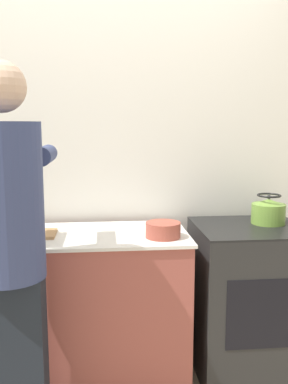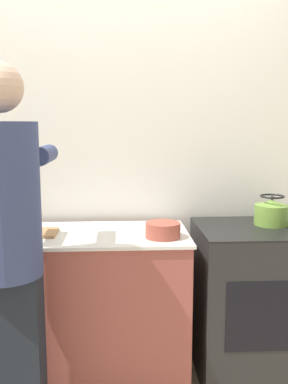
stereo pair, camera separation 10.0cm
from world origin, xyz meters
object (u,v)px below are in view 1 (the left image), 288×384
Objects in this scene: bowl_prep at (163,230)px; person at (9,246)px; oven at (248,299)px; kettle at (268,211)px; knife at (12,233)px; cutting_board at (22,234)px.

person is at bearing -153.72° from bowl_prep.
kettle is at bearing 24.34° from oven.
kettle is 0.70m from bowl_prep.
person reaches higher than knife.
bowl_prep reaches higher than cutting_board.
knife is at bearing 100.22° from person.
bowl_prep reaches higher than knife.
cutting_board is 0.05m from knife.
bowl_prep is (-0.55, -0.13, 0.48)m from oven.
oven is 0.55m from kettle.
knife is at bearing -161.66° from cutting_board.
person is at bearing -158.83° from oven.
kettle is (1.42, 0.56, 0.01)m from person.
kettle is at bearing 15.70° from bowl_prep.
cutting_board is (-1.33, -0.02, 0.45)m from oven.
oven is at bearing 13.54° from bowl_prep.
kettle is (0.13, 0.06, 0.53)m from oven.
knife is (-0.08, 0.46, -0.06)m from person.
person is 9.18× the size of bowl_prep.
cutting_board is 1.86× the size of kettle.
oven is at bearing -11.57° from knife.
knife is 0.84m from bowl_prep.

